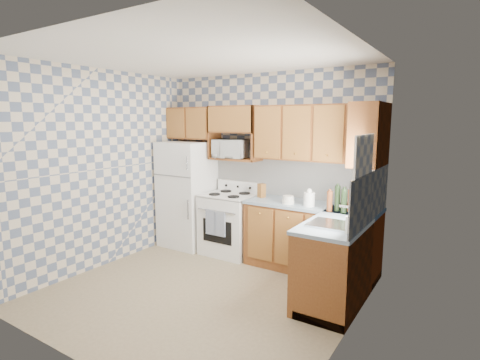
# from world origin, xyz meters

# --- Properties ---
(floor) EXTENTS (3.40, 3.40, 0.00)m
(floor) POSITION_xyz_m (0.00, 0.00, 0.00)
(floor) COLOR #79684C
(floor) RESTS_ON ground
(back_wall) EXTENTS (3.40, 0.02, 2.70)m
(back_wall) POSITION_xyz_m (0.00, 1.60, 1.35)
(back_wall) COLOR slate
(back_wall) RESTS_ON ground
(right_wall) EXTENTS (0.02, 3.20, 2.70)m
(right_wall) POSITION_xyz_m (1.70, 0.00, 1.35)
(right_wall) COLOR slate
(right_wall) RESTS_ON ground
(backsplash_back) EXTENTS (2.60, 0.02, 0.56)m
(backsplash_back) POSITION_xyz_m (0.40, 1.59, 1.20)
(backsplash_back) COLOR white
(backsplash_back) RESTS_ON back_wall
(backsplash_right) EXTENTS (0.02, 1.60, 0.56)m
(backsplash_right) POSITION_xyz_m (1.69, 0.80, 1.20)
(backsplash_right) COLOR white
(backsplash_right) RESTS_ON right_wall
(refrigerator) EXTENTS (0.75, 0.70, 1.68)m
(refrigerator) POSITION_xyz_m (-1.27, 1.25, 0.84)
(refrigerator) COLOR white
(refrigerator) RESTS_ON floor
(stove_body) EXTENTS (0.76, 0.65, 0.90)m
(stove_body) POSITION_xyz_m (-0.47, 1.28, 0.45)
(stove_body) COLOR white
(stove_body) RESTS_ON floor
(cooktop) EXTENTS (0.76, 0.65, 0.02)m
(cooktop) POSITION_xyz_m (-0.47, 1.28, 0.91)
(cooktop) COLOR silver
(cooktop) RESTS_ON stove_body
(backguard) EXTENTS (0.76, 0.08, 0.17)m
(backguard) POSITION_xyz_m (-0.47, 1.55, 1.00)
(backguard) COLOR white
(backguard) RESTS_ON cooktop
(dish_towel_left) EXTENTS (0.17, 0.02, 0.36)m
(dish_towel_left) POSITION_xyz_m (-0.57, 0.93, 0.55)
(dish_towel_left) COLOR navy
(dish_towel_left) RESTS_ON stove_body
(dish_towel_right) EXTENTS (0.17, 0.02, 0.36)m
(dish_towel_right) POSITION_xyz_m (-0.40, 0.93, 0.55)
(dish_towel_right) COLOR navy
(dish_towel_right) RESTS_ON stove_body
(base_cabinets_back) EXTENTS (1.75, 0.60, 0.88)m
(base_cabinets_back) POSITION_xyz_m (0.82, 1.30, 0.44)
(base_cabinets_back) COLOR brown
(base_cabinets_back) RESTS_ON floor
(base_cabinets_right) EXTENTS (0.60, 1.60, 0.88)m
(base_cabinets_right) POSITION_xyz_m (1.40, 0.80, 0.44)
(base_cabinets_right) COLOR brown
(base_cabinets_right) RESTS_ON floor
(countertop_back) EXTENTS (1.77, 0.63, 0.04)m
(countertop_back) POSITION_xyz_m (0.82, 1.30, 0.90)
(countertop_back) COLOR gray
(countertop_back) RESTS_ON base_cabinets_back
(countertop_right) EXTENTS (0.63, 1.60, 0.04)m
(countertop_right) POSITION_xyz_m (1.40, 0.80, 0.90)
(countertop_right) COLOR gray
(countertop_right) RESTS_ON base_cabinets_right
(upper_cabinets_back) EXTENTS (1.75, 0.33, 0.74)m
(upper_cabinets_back) POSITION_xyz_m (0.82, 1.44, 1.85)
(upper_cabinets_back) COLOR brown
(upper_cabinets_back) RESTS_ON back_wall
(upper_cabinets_fridge) EXTENTS (0.82, 0.33, 0.50)m
(upper_cabinets_fridge) POSITION_xyz_m (-1.29, 1.44, 1.97)
(upper_cabinets_fridge) COLOR brown
(upper_cabinets_fridge) RESTS_ON back_wall
(upper_cabinets_right) EXTENTS (0.33, 0.70, 0.74)m
(upper_cabinets_right) POSITION_xyz_m (1.53, 1.25, 1.85)
(upper_cabinets_right) COLOR brown
(upper_cabinets_right) RESTS_ON right_wall
(microwave_shelf) EXTENTS (0.80, 0.33, 0.03)m
(microwave_shelf) POSITION_xyz_m (-0.47, 1.44, 1.44)
(microwave_shelf) COLOR brown
(microwave_shelf) RESTS_ON back_wall
(microwave) EXTENTS (0.56, 0.42, 0.28)m
(microwave) POSITION_xyz_m (-0.54, 1.42, 1.59)
(microwave) COLOR white
(microwave) RESTS_ON microwave_shelf
(sink) EXTENTS (0.48, 0.40, 0.03)m
(sink) POSITION_xyz_m (1.40, 0.45, 0.93)
(sink) COLOR #B7B7BC
(sink) RESTS_ON countertop_right
(window) EXTENTS (0.02, 0.66, 0.86)m
(window) POSITION_xyz_m (1.69, 0.45, 1.45)
(window) COLOR silver
(window) RESTS_ON right_wall
(bottle_0) EXTENTS (0.07, 0.07, 0.31)m
(bottle_0) POSITION_xyz_m (1.22, 1.12, 1.08)
(bottle_0) COLOR black
(bottle_0) RESTS_ON countertop_back
(bottle_1) EXTENTS (0.07, 0.07, 0.29)m
(bottle_1) POSITION_xyz_m (1.32, 1.06, 1.07)
(bottle_1) COLOR black
(bottle_1) RESTS_ON countertop_back
(bottle_2) EXTENTS (0.07, 0.07, 0.27)m
(bottle_2) POSITION_xyz_m (1.37, 1.16, 1.05)
(bottle_2) COLOR #5B2C15
(bottle_2) RESTS_ON countertop_back
(bottle_3) EXTENTS (0.07, 0.07, 0.25)m
(bottle_3) POSITION_xyz_m (1.15, 1.04, 1.04)
(bottle_3) COLOR #5B2C15
(bottle_3) RESTS_ON countertop_back
(knife_block) EXTENTS (0.12, 0.12, 0.20)m
(knife_block) POSITION_xyz_m (0.05, 1.33, 1.02)
(knife_block) COLOR brown
(knife_block) RESTS_ON countertop_back
(electric_kettle) EXTENTS (0.14, 0.14, 0.18)m
(electric_kettle) POSITION_xyz_m (0.84, 1.16, 1.01)
(electric_kettle) COLOR white
(electric_kettle) RESTS_ON countertop_back
(food_containers) EXTENTS (0.16, 0.16, 0.11)m
(food_containers) POSITION_xyz_m (0.55, 1.15, 0.97)
(food_containers) COLOR silver
(food_containers) RESTS_ON countertop_back
(soap_bottle) EXTENTS (0.06, 0.06, 0.17)m
(soap_bottle) POSITION_xyz_m (1.62, 0.25, 1.01)
(soap_bottle) COLOR silver
(soap_bottle) RESTS_ON countertop_right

